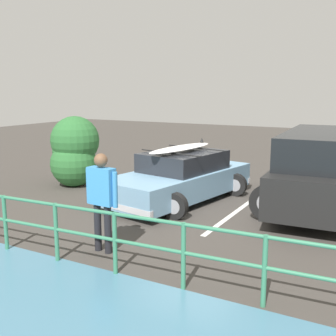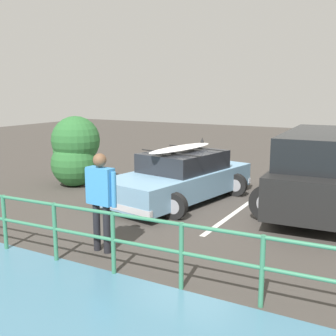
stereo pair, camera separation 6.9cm
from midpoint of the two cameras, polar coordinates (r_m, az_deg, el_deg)
ground_plane at (r=10.87m, az=3.59°, el=-4.57°), size 44.00×44.00×0.02m
parking_stripe at (r=10.33m, az=9.93°, el=-5.47°), size 0.12×4.39×0.00m
sedan_car at (r=10.85m, az=1.87°, el=-1.26°), size 2.83×4.56×1.54m
suv_car at (r=10.62m, az=20.26°, el=-0.20°), size 2.80×5.11×1.87m
person_bystander at (r=7.40m, az=-8.84°, el=-3.43°), size 0.69×0.24×1.77m
railing_fence at (r=6.94m, az=-11.20°, el=-8.04°), size 8.18×0.47×1.00m
bush_near_left at (r=12.82m, az=-12.48°, el=2.25°), size 1.54×1.53×2.09m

